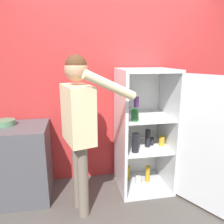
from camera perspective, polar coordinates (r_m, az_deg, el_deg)
ground_plane at (r=2.63m, az=4.97°, el=-25.98°), size 12.00×12.00×0.00m
wall_back at (r=3.00m, az=0.52°, el=6.12°), size 7.00×0.06×2.55m
refrigerator at (r=2.81m, az=11.06°, el=-5.36°), size 1.03×1.23×1.56m
person at (r=2.26m, az=-8.64°, el=-1.35°), size 0.76×0.57×1.72m
counter at (r=2.92m, az=-22.67°, el=-12.11°), size 0.67×0.60×0.92m
bowl at (r=2.84m, az=-26.04°, el=-2.53°), size 0.21×0.21×0.07m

